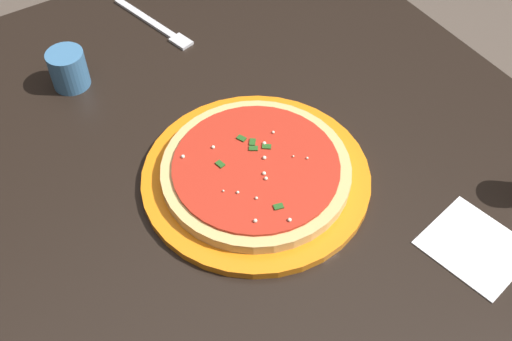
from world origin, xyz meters
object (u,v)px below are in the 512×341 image
Objects in this scene: fork at (156,25)px; serving_plate at (256,177)px; cup_small_sauce at (68,69)px; pizza at (256,170)px; napkin_folded_right at (475,246)px.

serving_plate is at bearing 174.27° from fork.
pizza is at bearing -156.51° from cup_small_sauce.
serving_plate is 1.66× the size of fork.
serving_plate is 5.14× the size of cup_small_sauce.
napkin_folded_right is 0.63× the size of fork.
cup_small_sauce reaches higher than serving_plate.
serving_plate is 2.64× the size of napkin_folded_right.
pizza is 4.23× the size of cup_small_sauce.
cup_small_sauce is at bearing 23.49° from serving_plate.
cup_small_sauce is at bearing 23.49° from pizza.
fork is at bearing 12.38° from napkin_folded_right.
cup_small_sauce is at bearing 109.05° from fork.
pizza is (0.00, 0.00, 0.02)m from serving_plate.
fork is (0.38, -0.04, -0.00)m from serving_plate.
pizza is 2.17× the size of napkin_folded_right.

